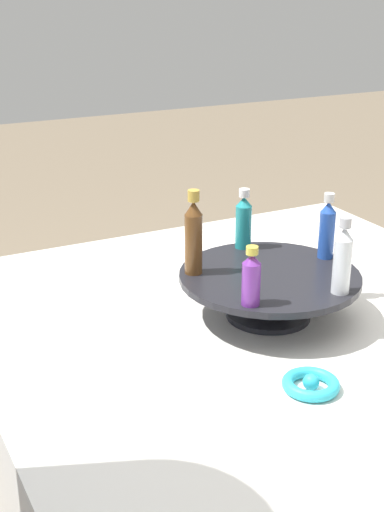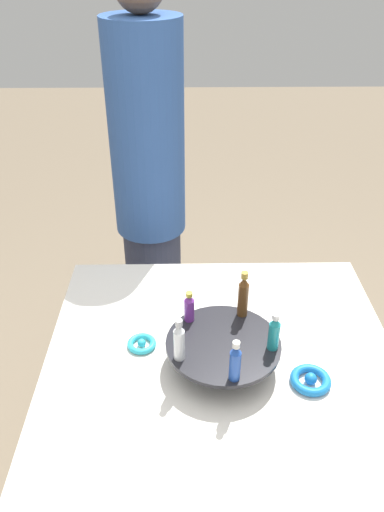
# 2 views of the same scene
# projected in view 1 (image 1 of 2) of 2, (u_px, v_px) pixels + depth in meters

# --- Properties ---
(party_table) EXTENTS (1.04, 1.04, 0.76)m
(party_table) POSITION_uv_depth(u_px,v_px,m) (261.00, 484.00, 1.45)
(party_table) COLOR silver
(party_table) RESTS_ON ground_plane
(display_stand) EXTENTS (0.33, 0.33, 0.09)m
(display_stand) POSITION_uv_depth(u_px,v_px,m) (269.00, 285.00, 1.28)
(display_stand) COLOR black
(display_stand) RESTS_ON party_table
(bottle_purple) EXTENTS (0.03, 0.03, 0.10)m
(bottle_purple) POSITION_uv_depth(u_px,v_px,m) (251.00, 278.00, 1.14)
(bottle_purple) COLOR #702D93
(bottle_purple) RESTS_ON display_stand
(bottle_clear) EXTENTS (0.03, 0.03, 0.13)m
(bottle_clear) POSITION_uv_depth(u_px,v_px,m) (342.00, 259.00, 1.18)
(bottle_clear) COLOR silver
(bottle_clear) RESTS_ON display_stand
(bottle_blue) EXTENTS (0.03, 0.03, 0.13)m
(bottle_blue) POSITION_uv_depth(u_px,v_px,m) (327.00, 228.00, 1.33)
(bottle_blue) COLOR #234CAD
(bottle_blue) RESTS_ON display_stand
(bottle_teal) EXTENTS (0.03, 0.03, 0.12)m
(bottle_teal) POSITION_uv_depth(u_px,v_px,m) (244.00, 221.00, 1.38)
(bottle_teal) COLOR teal
(bottle_teal) RESTS_ON display_stand
(bottle_brown) EXTENTS (0.03, 0.03, 0.15)m
(bottle_brown) POSITION_uv_depth(u_px,v_px,m) (194.00, 236.00, 1.25)
(bottle_brown) COLOR brown
(bottle_brown) RESTS_ON display_stand
(ribbon_bow_teal) EXTENTS (0.09, 0.09, 0.03)m
(ribbon_bow_teal) POSITION_uv_depth(u_px,v_px,m) (311.00, 384.00, 1.07)
(ribbon_bow_teal) COLOR #2DB7CC
(ribbon_bow_teal) RESTS_ON party_table
(ribbon_bow_blue) EXTENTS (0.11, 0.11, 0.03)m
(ribbon_bow_blue) POSITION_uv_depth(u_px,v_px,m) (238.00, 259.00, 1.53)
(ribbon_bow_blue) COLOR blue
(ribbon_bow_blue) RESTS_ON party_table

